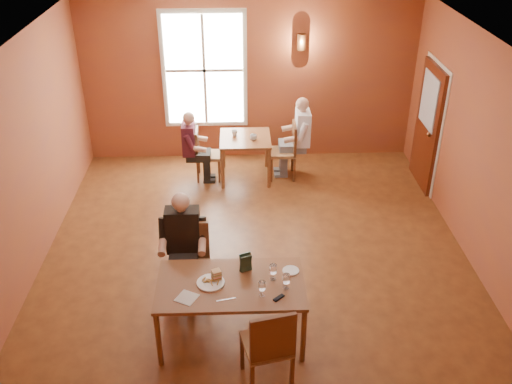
{
  "coord_description": "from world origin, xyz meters",
  "views": [
    {
      "loc": [
        -0.24,
        -6.42,
        4.83
      ],
      "look_at": [
        0.0,
        0.2,
        1.05
      ],
      "focal_mm": 40.0,
      "sensor_mm": 36.0,
      "label": 1
    }
  ],
  "objects_px": {
    "main_table": "(231,310)",
    "chair_diner_maroon": "(208,154)",
    "chair_empty": "(267,343)",
    "second_table": "(245,158)",
    "chair_diner_white": "(282,151)",
    "diner_white": "(284,141)",
    "diner_main": "(190,258)",
    "diner_maroon": "(206,146)",
    "chair_diner_main": "(191,267)"
  },
  "relations": [
    {
      "from": "main_table",
      "to": "chair_diner_maroon",
      "type": "distance_m",
      "value": 4.0
    },
    {
      "from": "chair_empty",
      "to": "second_table",
      "type": "height_order",
      "value": "chair_empty"
    },
    {
      "from": "chair_diner_white",
      "to": "chair_diner_maroon",
      "type": "bearing_deg",
      "value": 90.0
    },
    {
      "from": "second_table",
      "to": "chair_diner_white",
      "type": "distance_m",
      "value": 0.66
    },
    {
      "from": "chair_diner_white",
      "to": "diner_white",
      "type": "bearing_deg",
      "value": -90.0
    },
    {
      "from": "chair_diner_white",
      "to": "second_table",
      "type": "bearing_deg",
      "value": 90.0
    },
    {
      "from": "diner_main",
      "to": "diner_white",
      "type": "xyz_separation_m",
      "value": [
        1.42,
        3.36,
        0.01
      ]
    },
    {
      "from": "chair_diner_white",
      "to": "diner_white",
      "type": "relative_size",
      "value": 0.72
    },
    {
      "from": "diner_white",
      "to": "diner_maroon",
      "type": "bearing_deg",
      "value": 90.0
    },
    {
      "from": "chair_diner_maroon",
      "to": "diner_maroon",
      "type": "distance_m",
      "value": 0.16
    },
    {
      "from": "chair_empty",
      "to": "diner_maroon",
      "type": "xyz_separation_m",
      "value": [
        -0.81,
        4.65,
        0.08
      ]
    },
    {
      "from": "chair_diner_main",
      "to": "chair_diner_white",
      "type": "relative_size",
      "value": 1.04
    },
    {
      "from": "diner_white",
      "to": "chair_diner_maroon",
      "type": "bearing_deg",
      "value": 90.0
    },
    {
      "from": "diner_white",
      "to": "diner_maroon",
      "type": "height_order",
      "value": "diner_white"
    },
    {
      "from": "chair_diner_main",
      "to": "second_table",
      "type": "bearing_deg",
      "value": -102.6
    },
    {
      "from": "chair_empty",
      "to": "second_table",
      "type": "distance_m",
      "value": 4.66
    },
    {
      "from": "chair_diner_white",
      "to": "diner_maroon",
      "type": "xyz_separation_m",
      "value": [
        -1.33,
        0.0,
        0.12
      ]
    },
    {
      "from": "chair_diner_white",
      "to": "diner_maroon",
      "type": "relative_size",
      "value": 0.81
    },
    {
      "from": "diner_main",
      "to": "diner_maroon",
      "type": "height_order",
      "value": "diner_main"
    },
    {
      "from": "main_table",
      "to": "chair_diner_white",
      "type": "distance_m",
      "value": 4.08
    },
    {
      "from": "chair_diner_white",
      "to": "diner_white",
      "type": "height_order",
      "value": "diner_white"
    },
    {
      "from": "main_table",
      "to": "chair_empty",
      "type": "relative_size",
      "value": 1.55
    },
    {
      "from": "second_table",
      "to": "diner_maroon",
      "type": "bearing_deg",
      "value": 180.0
    },
    {
      "from": "diner_maroon",
      "to": "chair_diner_main",
      "type": "bearing_deg",
      "value": -1.09
    },
    {
      "from": "chair_diner_main",
      "to": "chair_empty",
      "type": "bearing_deg",
      "value": 123.3
    },
    {
      "from": "diner_main",
      "to": "diner_maroon",
      "type": "xyz_separation_m",
      "value": [
        0.06,
        3.36,
        -0.07
      ]
    },
    {
      "from": "main_table",
      "to": "diner_main",
      "type": "relative_size",
      "value": 1.2
    },
    {
      "from": "main_table",
      "to": "diner_white",
      "type": "height_order",
      "value": "diner_white"
    },
    {
      "from": "main_table",
      "to": "chair_diner_white",
      "type": "xyz_separation_m",
      "value": [
        0.89,
        3.98,
        0.11
      ]
    },
    {
      "from": "diner_white",
      "to": "chair_diner_maroon",
      "type": "height_order",
      "value": "diner_white"
    },
    {
      "from": "second_table",
      "to": "diner_maroon",
      "type": "height_order",
      "value": "diner_maroon"
    },
    {
      "from": "diner_main",
      "to": "second_table",
      "type": "xyz_separation_m",
      "value": [
        0.74,
        3.36,
        -0.3
      ]
    },
    {
      "from": "main_table",
      "to": "second_table",
      "type": "bearing_deg",
      "value": 86.5
    },
    {
      "from": "diner_main",
      "to": "diner_white",
      "type": "height_order",
      "value": "diner_white"
    },
    {
      "from": "main_table",
      "to": "chair_diner_maroon",
      "type": "relative_size",
      "value": 1.79
    },
    {
      "from": "chair_diner_main",
      "to": "diner_white",
      "type": "bearing_deg",
      "value": -113.17
    },
    {
      "from": "chair_diner_main",
      "to": "diner_maroon",
      "type": "height_order",
      "value": "diner_maroon"
    },
    {
      "from": "diner_white",
      "to": "diner_maroon",
      "type": "distance_m",
      "value": 1.36
    },
    {
      "from": "diner_main",
      "to": "diner_maroon",
      "type": "relative_size",
      "value": 1.11
    },
    {
      "from": "main_table",
      "to": "diner_white",
      "type": "bearing_deg",
      "value": 76.92
    },
    {
      "from": "chair_empty",
      "to": "diner_white",
      "type": "height_order",
      "value": "diner_white"
    },
    {
      "from": "chair_empty",
      "to": "chair_diner_white",
      "type": "height_order",
      "value": "chair_empty"
    },
    {
      "from": "chair_diner_main",
      "to": "diner_white",
      "type": "relative_size",
      "value": 0.75
    },
    {
      "from": "main_table",
      "to": "chair_empty",
      "type": "bearing_deg",
      "value": -61.22
    },
    {
      "from": "chair_diner_main",
      "to": "diner_white",
      "type": "xyz_separation_m",
      "value": [
        1.42,
        3.33,
        0.17
      ]
    },
    {
      "from": "main_table",
      "to": "diner_main",
      "type": "height_order",
      "value": "diner_main"
    },
    {
      "from": "main_table",
      "to": "diner_maroon",
      "type": "bearing_deg",
      "value": 96.27
    },
    {
      "from": "chair_diner_main",
      "to": "main_table",
      "type": "bearing_deg",
      "value": 127.57
    },
    {
      "from": "chair_diner_white",
      "to": "chair_diner_maroon",
      "type": "relative_size",
      "value": 1.09
    },
    {
      "from": "chair_diner_main",
      "to": "diner_main",
      "type": "relative_size",
      "value": 0.76
    }
  ]
}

